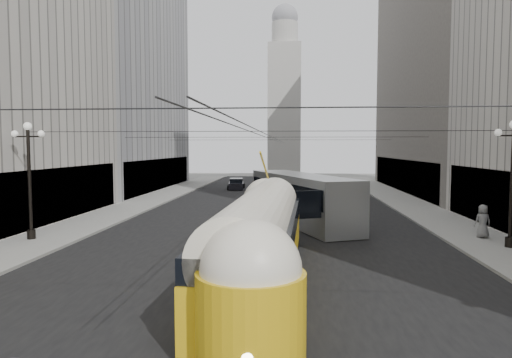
# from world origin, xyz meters

# --- Properties ---
(road) EXTENTS (20.00, 85.00, 0.02)m
(road) POSITION_xyz_m (0.00, 32.50, 0.00)
(road) COLOR black
(road) RESTS_ON ground
(sidewalk_left) EXTENTS (4.00, 72.00, 0.15)m
(sidewalk_left) POSITION_xyz_m (-12.00, 36.00, 0.07)
(sidewalk_left) COLOR gray
(sidewalk_left) RESTS_ON ground
(sidewalk_right) EXTENTS (4.00, 72.00, 0.15)m
(sidewalk_right) POSITION_xyz_m (12.00, 36.00, 0.07)
(sidewalk_right) COLOR gray
(sidewalk_right) RESTS_ON ground
(rail_left) EXTENTS (0.12, 85.00, 0.04)m
(rail_left) POSITION_xyz_m (-0.75, 32.50, 0.00)
(rail_left) COLOR gray
(rail_left) RESTS_ON ground
(rail_right) EXTENTS (0.12, 85.00, 0.04)m
(rail_right) POSITION_xyz_m (0.75, 32.50, 0.00)
(rail_right) COLOR gray
(rail_right) RESTS_ON ground
(building_left_far) EXTENTS (12.60, 28.60, 28.60)m
(building_left_far) POSITION_xyz_m (-19.99, 48.00, 14.31)
(building_left_far) COLOR #999999
(building_left_far) RESTS_ON ground
(building_right_far) EXTENTS (12.60, 32.60, 32.60)m
(building_right_far) POSITION_xyz_m (20.00, 48.00, 16.31)
(building_right_far) COLOR #514C47
(building_right_far) RESTS_ON ground
(distant_tower) EXTENTS (6.00, 6.00, 31.36)m
(distant_tower) POSITION_xyz_m (0.00, 80.00, 14.97)
(distant_tower) COLOR #B2AFA8
(distant_tower) RESTS_ON ground
(lamppost_left_mid) EXTENTS (1.86, 0.44, 6.37)m
(lamppost_left_mid) POSITION_xyz_m (-12.60, 18.00, 3.74)
(lamppost_left_mid) COLOR black
(lamppost_left_mid) RESTS_ON sidewalk_left
(lamppost_right_mid) EXTENTS (1.86, 0.44, 6.37)m
(lamppost_right_mid) POSITION_xyz_m (12.60, 18.00, 3.74)
(lamppost_right_mid) COLOR black
(lamppost_right_mid) RESTS_ON sidewalk_right
(catenary) EXTENTS (25.00, 72.00, 0.23)m
(catenary) POSITION_xyz_m (0.12, 31.49, 5.88)
(catenary) COLOR black
(catenary) RESTS_ON ground
(streetcar) EXTENTS (3.10, 16.33, 3.58)m
(streetcar) POSITION_xyz_m (0.50, 11.55, 1.75)
(streetcar) COLOR gold
(streetcar) RESTS_ON ground
(city_bus) EXTENTS (7.46, 13.55, 3.32)m
(city_bus) POSITION_xyz_m (2.22, 25.41, 1.82)
(city_bus) COLOR #A4A7A9
(city_bus) RESTS_ON ground
(sedan_white_far) EXTENTS (1.97, 4.67, 1.47)m
(sedan_white_far) POSITION_xyz_m (5.17, 40.63, 0.67)
(sedan_white_far) COLOR silver
(sedan_white_far) RESTS_ON ground
(sedan_dark_far) EXTENTS (2.24, 4.44, 1.35)m
(sedan_dark_far) POSITION_xyz_m (-5.30, 49.97, 0.61)
(sedan_dark_far) COLOR black
(sedan_dark_far) RESTS_ON ground
(pedestrian_sidewalk_right) EXTENTS (0.97, 0.67, 1.86)m
(pedestrian_sidewalk_right) POSITION_xyz_m (12.21, 20.33, 1.08)
(pedestrian_sidewalk_right) COLOR slate
(pedestrian_sidewalk_right) RESTS_ON sidewalk_right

